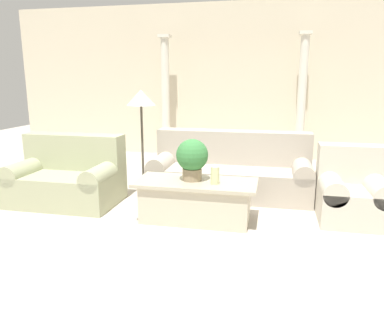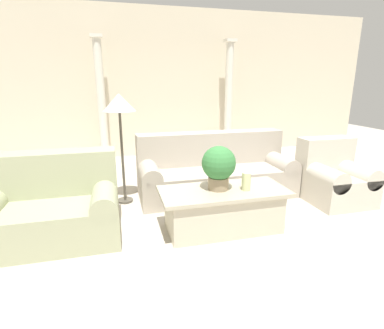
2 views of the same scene
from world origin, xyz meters
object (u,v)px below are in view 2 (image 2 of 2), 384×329
Objects in this scene: coffee_table at (223,209)px; sofa_long at (215,171)px; floor_lamp at (119,108)px; potted_plant at (219,166)px; armchair at (333,176)px; loveseat at (51,206)px.

sofa_long is at bearing 76.10° from coffee_table.
potted_plant is at bearing -47.19° from floor_lamp.
sofa_long is 1.52× the size of floor_lamp.
armchair is at bearing -12.88° from floor_lamp.
armchair reaches higher than coffee_table.
sofa_long is 1.23m from potted_plant.
potted_plant reaches higher than coffee_table.
coffee_table is at bearing -9.62° from loveseat.
sofa_long and loveseat have the same top height.
loveseat is 1.88m from potted_plant.
floor_lamp reaches higher than armchair.
loveseat is 3.71m from armchair.
potted_plant is (-0.34, -1.11, 0.41)m from sofa_long.
coffee_table is 2.90× the size of potted_plant.
coffee_table is 0.95× the size of floor_lamp.
armchair is (1.89, 0.43, -0.41)m from potted_plant.
floor_lamp reaches higher than potted_plant.
floor_lamp is at bearing 132.81° from potted_plant.
sofa_long reaches higher than armchair.
coffee_table is 1.89m from floor_lamp.
armchair is at bearing 14.17° from coffee_table.
armchair is at bearing 2.27° from loveseat.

